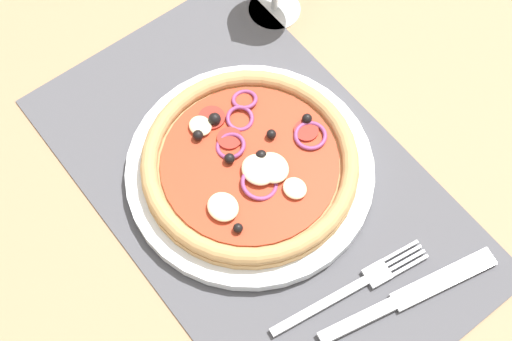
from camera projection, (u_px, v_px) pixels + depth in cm
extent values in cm
cube|color=#9E7A56|center=(259.00, 190.00, 83.35)|extent=(190.00, 140.00, 2.40)
cube|color=#4C4C51|center=(259.00, 184.00, 82.11)|extent=(50.94, 31.04, 0.40)
cylinder|color=white|center=(250.00, 171.00, 81.90)|extent=(26.78, 26.78, 1.34)
cylinder|color=tan|center=(250.00, 165.00, 80.86)|extent=(23.19, 23.19, 1.00)
torus|color=tan|center=(250.00, 162.00, 80.10)|extent=(23.14, 23.14, 1.80)
cylinder|color=#B7381E|center=(250.00, 163.00, 80.28)|extent=(19.02, 19.02, 0.30)
ellipsoid|color=beige|center=(255.00, 167.00, 79.20)|extent=(3.84, 3.46, 1.15)
ellipsoid|color=beige|center=(223.00, 207.00, 77.18)|extent=(3.44, 3.09, 1.03)
ellipsoid|color=beige|center=(200.00, 126.00, 81.73)|extent=(2.63, 2.36, 0.79)
ellipsoid|color=beige|center=(295.00, 188.00, 78.29)|extent=(2.63, 2.36, 0.79)
ellipsoid|color=beige|center=(272.00, 168.00, 79.19)|extent=(3.81, 3.43, 1.14)
sphere|color=black|center=(271.00, 134.00, 81.10)|extent=(1.07, 1.07, 1.07)
sphere|color=black|center=(229.00, 158.00, 79.70)|extent=(1.14, 1.14, 1.14)
sphere|color=black|center=(261.00, 156.00, 79.79)|extent=(1.25, 1.25, 1.25)
sphere|color=black|center=(217.00, 118.00, 81.88)|extent=(1.36, 1.36, 1.36)
sphere|color=black|center=(307.00, 119.00, 81.98)|extent=(1.10, 1.10, 1.10)
sphere|color=black|center=(238.00, 228.00, 76.11)|extent=(1.02, 1.02, 1.02)
sphere|color=black|center=(198.00, 135.00, 81.00)|extent=(1.14, 1.14, 1.14)
torus|color=#8E3D75|center=(240.00, 118.00, 82.33)|extent=(3.12, 3.08, 1.12)
torus|color=#8E3D75|center=(245.00, 100.00, 83.45)|extent=(2.96, 2.92, 1.14)
torus|color=#8E3D75|center=(231.00, 146.00, 80.76)|extent=(3.33, 3.29, 1.18)
torus|color=#8E3D75|center=(259.00, 183.00, 78.72)|extent=(4.05, 3.99, 1.45)
torus|color=#8E3D75|center=(308.00, 133.00, 81.50)|extent=(3.59, 3.59, 0.53)
cylinder|color=#A3281E|center=(306.00, 131.00, 81.75)|extent=(2.68, 2.68, 0.30)
cylinder|color=#A3281E|center=(227.00, 140.00, 81.20)|extent=(2.71, 2.71, 0.30)
cylinder|color=#A3281E|center=(214.00, 116.00, 82.57)|extent=(2.95, 2.95, 0.30)
cube|color=silver|center=(320.00, 306.00, 75.41)|extent=(2.51, 11.17, 0.44)
cube|color=silver|center=(377.00, 274.00, 76.96)|extent=(2.54, 2.81, 0.44)
cube|color=silver|center=(410.00, 266.00, 77.37)|extent=(0.94, 4.32, 0.44)
cube|color=silver|center=(407.00, 261.00, 77.62)|extent=(0.94, 4.32, 0.44)
cube|color=silver|center=(403.00, 256.00, 77.86)|extent=(0.94, 4.32, 0.44)
cube|color=silver|center=(400.00, 251.00, 78.10)|extent=(0.94, 4.32, 0.44)
cube|color=silver|center=(357.00, 321.00, 74.62)|extent=(3.01, 8.49, 0.62)
cube|color=silver|center=(444.00, 279.00, 76.71)|extent=(4.36, 11.76, 0.44)
cylinder|color=silver|center=(274.00, 9.00, 93.20)|extent=(6.40, 6.40, 0.40)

